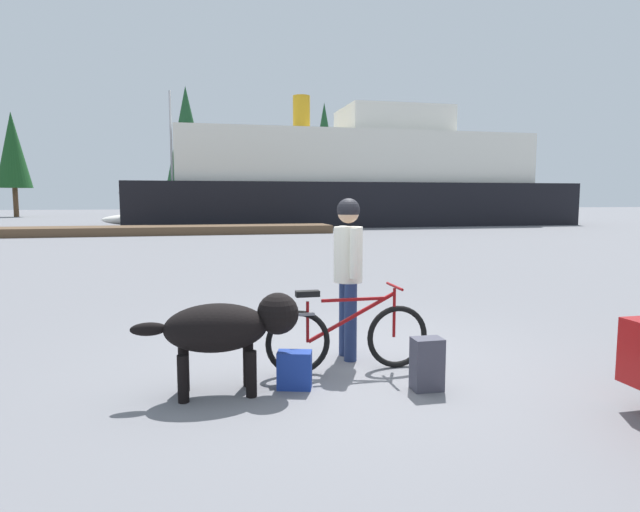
# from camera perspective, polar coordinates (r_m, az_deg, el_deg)

# --- Properties ---
(ground_plane) EXTENTS (160.00, 160.00, 0.00)m
(ground_plane) POSITION_cam_1_polar(r_m,az_deg,el_deg) (5.95, 3.14, -11.37)
(ground_plane) COLOR slate
(bicycle) EXTENTS (1.74, 0.44, 0.89)m
(bicycle) POSITION_cam_1_polar(r_m,az_deg,el_deg) (5.62, 2.90, -8.52)
(bicycle) COLOR black
(bicycle) RESTS_ON ground_plane
(person_cyclist) EXTENTS (0.32, 0.53, 1.79)m
(person_cyclist) POSITION_cam_1_polar(r_m,az_deg,el_deg) (5.94, 3.00, -0.62)
(person_cyclist) COLOR navy
(person_cyclist) RESTS_ON ground_plane
(dog) EXTENTS (1.51, 0.52, 0.92)m
(dog) POSITION_cam_1_polar(r_m,az_deg,el_deg) (5.02, -9.75, -7.47)
(dog) COLOR black
(dog) RESTS_ON ground_plane
(backpack) EXTENTS (0.28, 0.20, 0.49)m
(backpack) POSITION_cam_1_polar(r_m,az_deg,el_deg) (5.22, 11.28, -11.16)
(backpack) COLOR #3F3F4C
(backpack) RESTS_ON ground_plane
(handbag_pannier) EXTENTS (0.36, 0.26, 0.36)m
(handbag_pannier) POSITION_cam_1_polar(r_m,az_deg,el_deg) (5.18, -2.72, -11.98)
(handbag_pannier) COLOR navy
(handbag_pannier) RESTS_ON ground_plane
(dock_pier) EXTENTS (18.44, 2.44, 0.40)m
(dock_pier) POSITION_cam_1_polar(r_m,az_deg,el_deg) (27.52, -18.23, 2.59)
(dock_pier) COLOR brown
(dock_pier) RESTS_ON ground_plane
(ferry_boat) EXTENTS (28.31, 8.79, 8.30)m
(ferry_boat) POSITION_cam_1_polar(r_m,az_deg,el_deg) (36.34, 3.57, 7.93)
(ferry_boat) COLOR black
(ferry_boat) RESTS_ON ground_plane
(sailboat_moored) EXTENTS (8.42, 2.36, 8.24)m
(sailboat_moored) POSITION_cam_1_polar(r_m,az_deg,el_deg) (34.64, -15.30, 3.84)
(sailboat_moored) COLOR silver
(sailboat_moored) RESTS_ON ground_plane
(pine_tree_far_left) EXTENTS (3.08, 3.08, 9.59)m
(pine_tree_far_left) POSITION_cam_1_polar(r_m,az_deg,el_deg) (57.54, -29.81, 9.71)
(pine_tree_far_left) COLOR #4C331E
(pine_tree_far_left) RESTS_ON ground_plane
(pine_tree_center) EXTENTS (4.13, 4.13, 12.52)m
(pine_tree_center) POSITION_cam_1_polar(r_m,az_deg,el_deg) (55.10, -13.97, 12.10)
(pine_tree_center) COLOR #4C331E
(pine_tree_center) RESTS_ON ground_plane
(pine_tree_far_right) EXTENTS (3.29, 3.29, 11.26)m
(pine_tree_far_right) POSITION_cam_1_polar(r_m,az_deg,el_deg) (55.26, 0.45, 11.28)
(pine_tree_far_right) COLOR #4C331E
(pine_tree_far_right) RESTS_ON ground_plane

